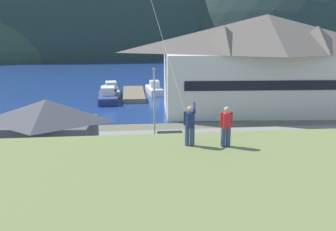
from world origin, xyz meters
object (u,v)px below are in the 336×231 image
object	(u,v)px
moored_boat_wharfside	(111,90)
parked_car_back_row_left	(325,164)
person_companion	(226,125)
parked_car_corner_spot	(231,146)
storage_shed_near_lot	(48,132)
harbor_lodge	(265,61)
moored_boat_inner_slip	(108,96)
wharf_dock	(134,94)
parked_car_front_row_end	(229,173)
parked_car_back_row_right	(172,143)
parked_car_front_row_silver	(136,183)
parked_car_mid_row_center	(17,185)
parked_car_mid_row_near	(327,143)
person_kite_flyer	(190,124)
parking_light_pole	(154,101)
moored_boat_outer_mooring	(154,89)

from	to	relation	value
moored_boat_wharfside	parked_car_back_row_left	world-z (taller)	moored_boat_wharfside
person_companion	parked_car_corner_spot	bearing A→B (deg)	72.99
storage_shed_near_lot	harbor_lodge	bearing A→B (deg)	36.24
storage_shed_near_lot	moored_boat_inner_slip	bearing A→B (deg)	82.87
wharf_dock	parked_car_front_row_end	world-z (taller)	parked_car_front_row_end
moored_boat_wharfside	parked_car_back_row_right	xyz separation A→B (m)	(6.20, -28.95, 0.34)
wharf_dock	parked_car_front_row_silver	bearing A→B (deg)	-90.67
parked_car_mid_row_center	person_companion	world-z (taller)	person_companion
moored_boat_inner_slip	parked_car_mid_row_near	xyz separation A→B (m)	(19.38, -25.12, 0.34)
storage_shed_near_lot	parked_car_mid_row_near	world-z (taller)	storage_shed_near_lot
parked_car_mid_row_center	person_kite_flyer	world-z (taller)	person_kite_flyer
storage_shed_near_lot	parked_car_mid_row_center	size ratio (longest dim) A/B	1.85
moored_boat_inner_slip	parked_car_back_row_right	xyz separation A→B (m)	(6.42, -23.93, 0.34)
parked_car_back_row_left	parking_light_pole	distance (m)	14.92
parked_car_back_row_left	person_companion	xyz separation A→B (m)	(-9.62, -8.65, 5.44)
moored_boat_inner_slip	person_companion	size ratio (longest dim) A/B	4.92
storage_shed_near_lot	parked_car_corner_spot	size ratio (longest dim) A/B	1.82
parked_car_front_row_silver	person_companion	distance (m)	9.43
storage_shed_near_lot	moored_boat_inner_slip	world-z (taller)	storage_shed_near_lot
harbor_lodge	storage_shed_near_lot	xyz separation A→B (m)	(-23.00, -16.85, -3.61)
parked_car_mid_row_center	person_kite_flyer	distance (m)	13.06
parked_car_corner_spot	parked_car_mid_row_center	bearing A→B (deg)	-158.41
harbor_lodge	person_kite_flyer	distance (m)	32.93
harbor_lodge	person_kite_flyer	size ratio (longest dim) A/B	14.36
harbor_lodge	moored_boat_inner_slip	distance (m)	22.31
moored_boat_outer_mooring	parked_car_corner_spot	size ratio (longest dim) A/B	1.45
moored_boat_inner_slip	parked_car_front_row_silver	size ratio (longest dim) A/B	2.01
parked_car_back_row_left	parked_car_mid_row_center	world-z (taller)	same
parked_car_front_row_silver	parked_car_back_row_right	size ratio (longest dim) A/B	1.01
person_kite_flyer	parked_car_front_row_end	bearing A→B (deg)	62.36
storage_shed_near_lot	person_companion	distance (m)	17.03
storage_shed_near_lot	parked_car_front_row_silver	world-z (taller)	storage_shed_near_lot
storage_shed_near_lot	parked_car_back_row_right	xyz separation A→B (m)	(9.60, 1.49, -1.67)
parked_car_mid_row_near	parking_light_pole	distance (m)	15.12
parked_car_back_row_left	parked_car_corner_spot	xyz separation A→B (m)	(-5.55, 4.64, 0.00)
parked_car_front_row_silver	parked_car_front_row_end	world-z (taller)	same
moored_boat_wharfside	parked_car_back_row_left	xyz separation A→B (m)	(16.43, -34.88, 0.34)
storage_shed_near_lot	person_kite_flyer	size ratio (longest dim) A/B	4.20
moored_boat_wharfside	parked_car_front_row_silver	xyz separation A→B (m)	(3.08, -36.79, 0.34)
harbor_lodge	parked_car_back_row_right	size ratio (longest dim) A/B	6.32
parked_car_back_row_right	wharf_dock	bearing A→B (deg)	95.67
moored_boat_outer_mooring	parked_car_front_row_end	xyz separation A→B (m)	(2.42, -36.00, 0.34)
moored_boat_outer_mooring	storage_shed_near_lot	bearing A→B (deg)	-108.39
moored_boat_outer_mooring	moored_boat_inner_slip	xyz separation A→B (m)	(-7.00, -5.22, 0.00)
storage_shed_near_lot	wharf_dock	xyz separation A→B (m)	(6.89, 28.80, -2.39)
person_kite_flyer	moored_boat_wharfside	bearing A→B (deg)	96.99
parked_car_mid_row_near	person_kite_flyer	size ratio (longest dim) A/B	2.34
moored_boat_wharfside	parking_light_pole	bearing A→B (deg)	-79.05
harbor_lodge	moored_boat_outer_mooring	distance (m)	19.64
wharf_dock	moored_boat_wharfside	size ratio (longest dim) A/B	1.56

